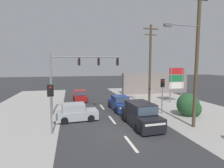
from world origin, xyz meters
TOP-DOWN VIEW (x-y plane):
  - ground_plane at (0.00, 0.00)m, footprint 140.00×140.00m
  - lane_dash_near at (0.00, -2.00)m, footprint 0.20×2.40m
  - lane_dash_mid at (0.00, 3.00)m, footprint 0.20×2.40m
  - lane_dash_far at (0.00, 8.00)m, footprint 0.20×2.40m
  - kerb_right_verge at (9.00, 2.00)m, footprint 10.00×44.00m
  - kerb_left_verge at (-8.50, 4.00)m, footprint 8.00×40.00m
  - utility_pole_foreground_right at (5.73, -0.37)m, footprint 3.78×0.35m
  - utility_pole_midground_right at (5.35, 6.58)m, footprint 1.80×0.26m
  - traffic_signal_mast at (-3.02, 5.57)m, footprint 6.87×0.91m
  - pedestal_signal_right_kerb at (5.36, 3.69)m, footprint 0.44×0.29m
  - pedestal_signal_left_kerb at (-4.95, 0.69)m, footprint 0.44×0.30m
  - shopping_plaza_sign at (10.15, 8.52)m, footprint 2.10×0.16m
  - roadside_bush at (7.53, 2.40)m, footprint 2.26×1.94m
  - shopfront_wall_far at (11.00, 16.00)m, footprint 12.00×1.00m
  - sedan_oncoming_mid at (1.69, 6.24)m, footprint 1.98×4.28m
  - hatchback_kerbside_parked at (-2.32, 12.26)m, footprint 1.88×3.69m
  - suv_oncoming_near at (1.90, 0.92)m, footprint 2.19×4.60m
  - hatchback_crossing_left at (-3.14, 3.57)m, footprint 3.72×1.94m

SIDE VIEW (x-z plane):
  - ground_plane at x=0.00m, z-range 0.00..0.00m
  - lane_dash_near at x=0.00m, z-range 0.00..0.01m
  - lane_dash_mid at x=0.00m, z-range 0.00..0.01m
  - lane_dash_far at x=0.00m, z-range 0.00..0.01m
  - kerb_right_verge at x=9.00m, z-range 0.00..0.02m
  - kerb_left_verge at x=-8.50m, z-range 0.00..0.02m
  - hatchback_kerbside_parked at x=-2.32m, z-range -0.06..1.47m
  - hatchback_crossing_left at x=-3.14m, z-range -0.06..1.47m
  - sedan_oncoming_mid at x=1.69m, z-range -0.08..1.48m
  - suv_oncoming_near at x=1.90m, z-range -0.06..1.83m
  - roadside_bush at x=7.53m, z-range -0.06..2.17m
  - shopfront_wall_far at x=11.00m, z-range 0.00..3.60m
  - pedestal_signal_right_kerb at x=5.36m, z-range 0.64..4.20m
  - pedestal_signal_left_kerb at x=-4.95m, z-range 0.64..4.20m
  - shopping_plaza_sign at x=10.15m, z-range 0.68..5.28m
  - traffic_signal_mast at x=-3.02m, z-range 1.35..7.35m
  - utility_pole_midground_right at x=5.35m, z-range 0.24..9.66m
  - utility_pole_foreground_right at x=5.73m, z-range 0.37..11.21m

